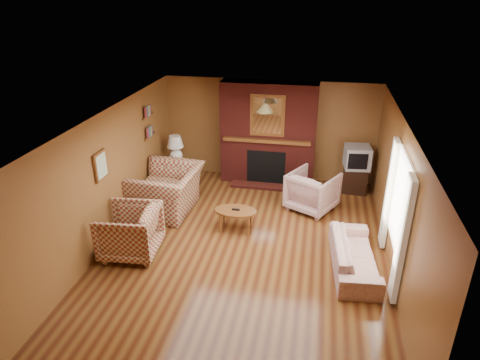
% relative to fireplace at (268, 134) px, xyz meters
% --- Properties ---
extents(floor, '(6.50, 6.50, 0.00)m').
position_rel_fireplace_xyz_m(floor, '(0.00, -2.98, -1.18)').
color(floor, '#48200F').
rests_on(floor, ground).
extents(ceiling, '(6.50, 6.50, 0.00)m').
position_rel_fireplace_xyz_m(ceiling, '(0.00, -2.98, 1.22)').
color(ceiling, silver).
rests_on(ceiling, wall_back).
extents(wall_back, '(6.50, 0.00, 6.50)m').
position_rel_fireplace_xyz_m(wall_back, '(0.00, 0.27, 0.02)').
color(wall_back, brown).
rests_on(wall_back, floor).
extents(wall_front, '(6.50, 0.00, 6.50)m').
position_rel_fireplace_xyz_m(wall_front, '(0.00, -6.23, 0.02)').
color(wall_front, brown).
rests_on(wall_front, floor).
extents(wall_left, '(0.00, 6.50, 6.50)m').
position_rel_fireplace_xyz_m(wall_left, '(-2.50, -2.98, 0.02)').
color(wall_left, brown).
rests_on(wall_left, floor).
extents(wall_right, '(0.00, 6.50, 6.50)m').
position_rel_fireplace_xyz_m(wall_right, '(2.50, -2.98, 0.02)').
color(wall_right, brown).
rests_on(wall_right, floor).
extents(fireplace, '(2.20, 0.82, 2.40)m').
position_rel_fireplace_xyz_m(fireplace, '(0.00, 0.00, 0.00)').
color(fireplace, '#5A1813').
rests_on(fireplace, floor).
extents(window_right, '(0.10, 1.85, 2.00)m').
position_rel_fireplace_xyz_m(window_right, '(2.45, -3.18, -0.06)').
color(window_right, beige).
rests_on(window_right, wall_right).
extents(bookshelf, '(0.09, 0.55, 0.71)m').
position_rel_fireplace_xyz_m(bookshelf, '(-2.44, -1.08, 0.48)').
color(bookshelf, brown).
rests_on(bookshelf, wall_left).
extents(botanical_print, '(0.05, 0.40, 0.50)m').
position_rel_fireplace_xyz_m(botanical_print, '(-2.47, -3.28, 0.37)').
color(botanical_print, brown).
rests_on(botanical_print, wall_left).
extents(pendant_light, '(0.36, 0.36, 0.48)m').
position_rel_fireplace_xyz_m(pendant_light, '(0.00, -0.68, 0.82)').
color(pendant_light, black).
rests_on(pendant_light, ceiling).
extents(plaid_loveseat, '(1.32, 1.49, 0.93)m').
position_rel_fireplace_xyz_m(plaid_loveseat, '(-1.85, -1.89, -0.71)').
color(plaid_loveseat, maroon).
rests_on(plaid_loveseat, floor).
extents(plaid_armchair, '(1.05, 1.03, 0.89)m').
position_rel_fireplace_xyz_m(plaid_armchair, '(-1.95, -3.53, -0.74)').
color(plaid_armchair, maroon).
rests_on(plaid_armchair, floor).
extents(floral_sofa, '(0.83, 1.81, 0.51)m').
position_rel_fireplace_xyz_m(floral_sofa, '(1.90, -3.24, -0.93)').
color(floral_sofa, beige).
rests_on(floral_sofa, floor).
extents(floral_armchair, '(1.22, 1.23, 0.83)m').
position_rel_fireplace_xyz_m(floral_armchair, '(1.13, -1.25, -0.76)').
color(floral_armchair, beige).
rests_on(floral_armchair, floor).
extents(coffee_table, '(0.82, 0.51, 0.45)m').
position_rel_fireplace_xyz_m(coffee_table, '(-0.29, -2.39, -0.81)').
color(coffee_table, brown).
rests_on(coffee_table, floor).
extents(side_table, '(0.43, 0.43, 0.55)m').
position_rel_fireplace_xyz_m(side_table, '(-2.10, -0.53, -0.91)').
color(side_table, brown).
rests_on(side_table, floor).
extents(table_lamp, '(0.39, 0.39, 0.64)m').
position_rel_fireplace_xyz_m(table_lamp, '(-2.10, -0.53, -0.27)').
color(table_lamp, white).
rests_on(table_lamp, side_table).
extents(tv_stand, '(0.56, 0.51, 0.59)m').
position_rel_fireplace_xyz_m(tv_stand, '(2.05, -0.18, -0.89)').
color(tv_stand, black).
rests_on(tv_stand, floor).
extents(crt_tv, '(0.60, 0.60, 0.51)m').
position_rel_fireplace_xyz_m(crt_tv, '(2.05, -0.19, -0.34)').
color(crt_tv, '#A7AAAF').
rests_on(crt_tv, tv_stand).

